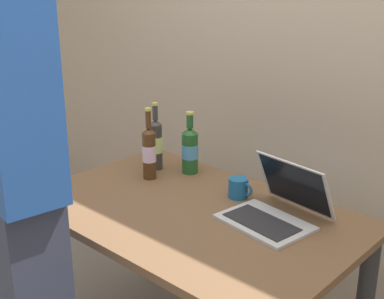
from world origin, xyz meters
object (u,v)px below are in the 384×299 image
(laptop, at_px, (277,207))
(person_figure, at_px, (16,201))
(coffee_mug, at_px, (239,188))
(beer_bottle_brown, at_px, (149,152))
(beer_bottle_amber, at_px, (190,149))
(beer_bottle_green, at_px, (156,143))

(laptop, bearing_deg, person_figure, -121.47)
(coffee_mug, bearing_deg, laptop, -15.51)
(beer_bottle_brown, relative_size, coffee_mug, 2.91)
(beer_bottle_amber, xyz_separation_m, person_figure, (0.09, -0.92, 0.08))
(beer_bottle_green, height_order, coffee_mug, beer_bottle_green)
(coffee_mug, bearing_deg, beer_bottle_amber, 168.12)
(beer_bottle_brown, relative_size, beer_bottle_amber, 1.12)
(laptop, relative_size, beer_bottle_brown, 1.13)
(laptop, relative_size, beer_bottle_green, 1.15)
(laptop, distance_m, coffee_mug, 0.24)
(beer_bottle_amber, relative_size, person_figure, 0.16)
(beer_bottle_green, distance_m, beer_bottle_amber, 0.17)
(laptop, height_order, person_figure, person_figure)
(beer_bottle_brown, relative_size, person_figure, 0.18)
(laptop, xyz_separation_m, beer_bottle_green, (-0.72, 0.06, 0.08))
(beer_bottle_amber, bearing_deg, person_figure, -84.48)
(beer_bottle_amber, bearing_deg, coffee_mug, -11.88)
(beer_bottle_green, distance_m, coffee_mug, 0.50)
(laptop, height_order, coffee_mug, laptop)
(beer_bottle_green, xyz_separation_m, beer_bottle_amber, (0.15, 0.07, -0.01))
(beer_bottle_brown, height_order, beer_bottle_amber, beer_bottle_brown)
(beer_bottle_green, bearing_deg, coffee_mug, -0.07)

